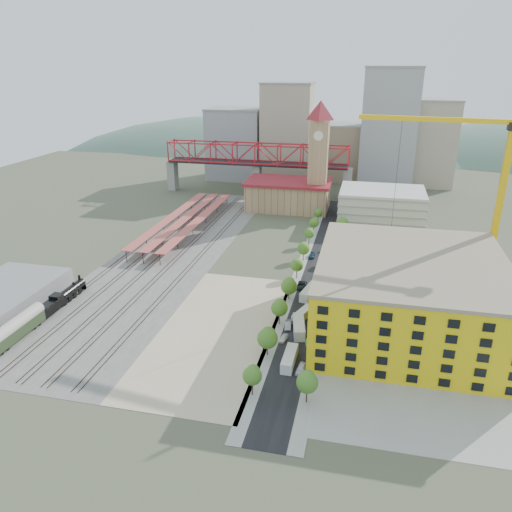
% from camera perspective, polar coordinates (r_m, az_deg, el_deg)
% --- Properties ---
extents(ground, '(400.00, 400.00, 0.00)m').
position_cam_1_polar(ground, '(153.32, 0.49, -2.90)').
color(ground, '#474C38').
rests_on(ground, ground).
extents(ballast_strip, '(36.00, 165.00, 0.06)m').
position_cam_1_polar(ballast_strip, '(179.00, -9.61, 0.45)').
color(ballast_strip, '#605E59').
rests_on(ballast_strip, ground).
extents(dirt_lot, '(28.00, 67.00, 0.06)m').
position_cam_1_polar(dirt_lot, '(127.08, -4.39, -8.41)').
color(dirt_lot, tan).
rests_on(dirt_lot, ground).
extents(street_asphalt, '(12.00, 170.00, 0.06)m').
position_cam_1_polar(street_asphalt, '(164.69, 7.06, -1.29)').
color(street_asphalt, black).
rests_on(street_asphalt, ground).
extents(sidewalk_west, '(3.00, 170.00, 0.04)m').
position_cam_1_polar(sidewalk_west, '(165.25, 5.17, -1.13)').
color(sidewalk_west, gray).
rests_on(sidewalk_west, ground).
extents(sidewalk_east, '(3.00, 170.00, 0.04)m').
position_cam_1_polar(sidewalk_east, '(164.32, 8.97, -1.45)').
color(sidewalk_east, gray).
rests_on(sidewalk_east, ground).
extents(construction_pad, '(50.00, 90.00, 0.06)m').
position_cam_1_polar(construction_pad, '(133.32, 17.96, -7.97)').
color(construction_pad, gray).
rests_on(construction_pad, ground).
extents(rail_tracks, '(26.56, 160.00, 0.18)m').
position_cam_1_polar(rail_tracks, '(179.63, -10.15, 0.53)').
color(rail_tracks, '#382B23').
rests_on(rail_tracks, ground).
extents(platform_canopies, '(16.00, 80.00, 4.12)m').
position_cam_1_polar(platform_canopies, '(203.64, -8.10, 4.30)').
color(platform_canopies, '#B34644').
rests_on(platform_canopies, ground).
extents(station_hall, '(38.00, 24.00, 13.10)m').
position_cam_1_polar(station_hall, '(228.37, 3.73, 7.04)').
color(station_hall, tan).
rests_on(station_hall, ground).
extents(clock_tower, '(12.00, 12.00, 52.00)m').
position_cam_1_polar(clock_tower, '(220.33, 7.19, 12.24)').
color(clock_tower, tan).
rests_on(clock_tower, ground).
extents(parking_garage, '(34.00, 26.00, 14.00)m').
position_cam_1_polar(parking_garage, '(214.08, 14.13, 5.55)').
color(parking_garage, silver).
rests_on(parking_garage, ground).
extents(truss_bridge, '(94.00, 9.60, 25.60)m').
position_cam_1_polar(truss_bridge, '(251.61, 0.09, 11.26)').
color(truss_bridge, gray).
rests_on(truss_bridge, ground).
extents(construction_building, '(44.60, 50.60, 18.80)m').
position_cam_1_polar(construction_building, '(128.84, 17.10, -4.23)').
color(construction_building, yellow).
rests_on(construction_building, ground).
extents(warehouse, '(22.00, 32.00, 5.00)m').
position_cam_1_polar(warehouse, '(155.61, -26.69, -3.95)').
color(warehouse, gray).
rests_on(warehouse, ground).
extents(street_trees, '(15.40, 124.40, 8.00)m').
position_cam_1_polar(street_trees, '(155.55, 6.66, -2.68)').
color(street_trees, '#38691F').
rests_on(street_trees, ground).
extents(skyline, '(133.00, 46.00, 60.00)m').
position_cam_1_polar(skyline, '(282.63, 8.42, 12.96)').
color(skyline, '#9EA0A3').
rests_on(skyline, ground).
extents(distant_hills, '(647.00, 264.00, 227.00)m').
position_cam_1_polar(distant_hills, '(421.66, 14.21, 0.92)').
color(distant_hills, '#4C6B59').
rests_on(distant_hills, ground).
extents(locomotive, '(2.81, 21.65, 5.41)m').
position_cam_1_polar(locomotive, '(148.87, -21.09, -4.36)').
color(locomotive, black).
rests_on(locomotive, ground).
extents(coach, '(3.11, 18.04, 5.66)m').
position_cam_1_polar(coach, '(134.52, -25.69, -7.43)').
color(coach, '#25331C').
rests_on(coach, ground).
extents(tower_crane, '(53.00, 9.12, 56.85)m').
position_cam_1_polar(tower_crane, '(148.19, 25.15, 8.50)').
color(tower_crane, yellow).
rests_on(tower_crane, ground).
extents(site_trailer_a, '(2.61, 9.48, 2.59)m').
position_cam_1_polar(site_trailer_a, '(113.50, 3.84, -11.63)').
color(site_trailer_a, silver).
rests_on(site_trailer_a, ground).
extents(site_trailer_b, '(4.54, 10.42, 2.76)m').
position_cam_1_polar(site_trailer_b, '(125.68, 4.92, -8.09)').
color(site_trailer_b, silver).
rests_on(site_trailer_b, ground).
extents(site_trailer_c, '(5.06, 8.86, 2.35)m').
position_cam_1_polar(site_trailer_c, '(132.09, 5.37, -6.65)').
color(site_trailer_c, silver).
rests_on(site_trailer_c, ground).
extents(site_trailer_d, '(4.64, 10.20, 2.70)m').
position_cam_1_polar(site_trailer_d, '(143.98, 6.11, -4.12)').
color(site_trailer_d, silver).
rests_on(site_trailer_d, ground).
extents(car_0, '(2.09, 4.01, 1.30)m').
position_cam_1_polar(car_0, '(122.15, 3.16, -9.37)').
color(car_0, white).
rests_on(car_0, ground).
extents(car_1, '(2.12, 4.61, 1.46)m').
position_cam_1_polar(car_1, '(127.65, 3.66, -7.88)').
color(car_1, '#99989E').
rests_on(car_1, ground).
extents(car_2, '(2.69, 5.61, 1.54)m').
position_cam_1_polar(car_2, '(149.24, 5.21, -3.38)').
color(car_2, black).
rests_on(car_2, ground).
extents(car_3, '(1.91, 4.64, 1.34)m').
position_cam_1_polar(car_3, '(172.61, 6.40, 0.06)').
color(car_3, navy).
rests_on(car_3, ground).
extents(car_4, '(2.28, 4.74, 1.56)m').
position_cam_1_polar(car_4, '(111.29, 5.18, -12.73)').
color(car_4, silver).
rests_on(car_4, ground).
extents(car_5, '(2.25, 4.67, 1.48)m').
position_cam_1_polar(car_5, '(135.41, 6.86, -6.18)').
color(car_5, gray).
rests_on(car_5, ground).
extents(car_6, '(2.85, 5.76, 1.57)m').
position_cam_1_polar(car_6, '(157.01, 7.85, -2.20)').
color(car_6, black).
rests_on(car_6, ground).
extents(car_7, '(2.72, 5.73, 1.61)m').
position_cam_1_polar(car_7, '(175.42, 8.48, 0.35)').
color(car_7, navy).
rests_on(car_7, ground).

